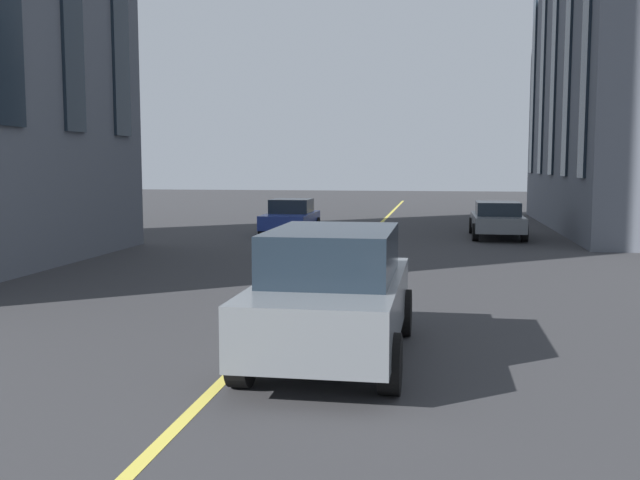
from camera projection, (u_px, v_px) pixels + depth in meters
lane_centre_line at (310, 293)px, 15.78m from camera, size 80.00×0.16×0.01m
car_blue_trailing at (291, 217)px, 28.92m from camera, size 3.90×1.89×1.40m
car_grey_parked_b at (333, 292)px, 10.49m from camera, size 4.70×2.14×1.88m
car_grey_parked_a at (497, 219)px, 27.67m from camera, size 4.40×1.95×1.37m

